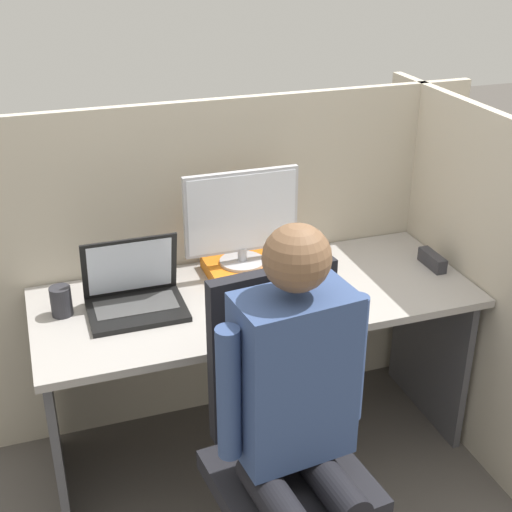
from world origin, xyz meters
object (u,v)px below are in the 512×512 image
pen_cup (61,301)px  carrot_toy (322,304)px  office_chair (282,436)px  paper_box (243,269)px  stapler (432,260)px  person (298,411)px  monitor (242,217)px  laptop (135,296)px

pen_cup → carrot_toy: bearing=-16.0°
office_chair → carrot_toy: bearing=52.6°
paper_box → stapler: (0.76, -0.18, 0.00)m
paper_box → stapler: bearing=-13.6°
carrot_toy → stapler: bearing=16.5°
carrot_toy → person: person is taller
carrot_toy → office_chair: office_chair is taller
pen_cup → monitor: bearing=7.4°
monitor → person: bearing=-97.9°
monitor → carrot_toy: (0.20, -0.36, -0.23)m
monitor → office_chair: 0.89m
monitor → person: (-0.13, -0.92, -0.22)m
laptop → person: 0.85m
monitor → pen_cup: bearing=-172.6°
carrot_toy → laptop: bearing=161.6°
monitor → stapler: bearing=-13.8°
laptop → office_chair: size_ratio=0.33×
laptop → pen_cup: 0.26m
monitor → pen_cup: 0.75m
monitor → office_chair: bearing=-98.3°
monitor → carrot_toy: 0.47m
office_chair → person: person is taller
stapler → pen_cup: pen_cup is taller
stapler → pen_cup: 1.48m
laptop → stapler: 1.22m
stapler → person: (-0.89, -0.73, -0.00)m
paper_box → person: person is taller
carrot_toy → office_chair: bearing=-127.4°
laptop → carrot_toy: bearing=-18.4°
paper_box → monitor: bearing=90.0°
monitor → stapler: 0.81m
office_chair → monitor: bearing=81.7°
paper_box → pen_cup: pen_cup is taller
monitor → carrot_toy: size_ratio=3.73×
laptop → person: person is taller
laptop → stapler: bearing=-2.3°
monitor → person: size_ratio=0.35×
paper_box → monitor: monitor is taller
stapler → carrot_toy: size_ratio=1.27×
laptop → pen_cup: size_ratio=3.17×
laptop → carrot_toy: laptop is taller
office_chair → pen_cup: office_chair is taller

